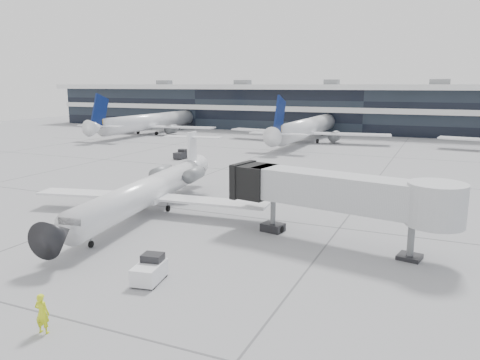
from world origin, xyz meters
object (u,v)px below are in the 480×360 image
at_px(jet_bridge, 347,193).
at_px(ramp_worker, 42,313).
at_px(regional_jet, 149,190).
at_px(baggage_tug, 150,270).

xyz_separation_m(jet_bridge, ramp_worker, (-10.24, -17.38, -2.84)).
bearing_deg(regional_jet, jet_bridge, -13.76).
distance_m(regional_jet, baggage_tug, 14.87).
bearing_deg(jet_bridge, ramp_worker, -109.69).
bearing_deg(regional_jet, baggage_tug, -64.00).
distance_m(regional_jet, jet_bridge, 17.64).
distance_m(ramp_worker, baggage_tug, 6.88).
xyz_separation_m(jet_bridge, baggage_tug, (-9.08, -10.61, -3.13)).
bearing_deg(baggage_tug, jet_bridge, 39.59).
bearing_deg(jet_bridge, baggage_tug, -119.74).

